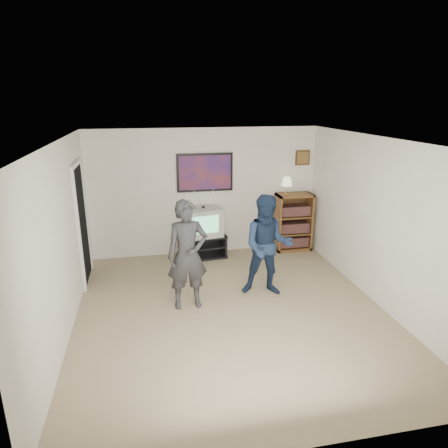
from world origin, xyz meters
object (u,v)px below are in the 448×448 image
object	(u,v)px
bookshelf	(293,222)
person_tall	(187,255)
person_short	(268,246)
crt_television	(204,222)
media_stand	(202,246)

from	to	relation	value
bookshelf	person_tall	distance (m)	3.10
bookshelf	person_short	size ratio (longest dim) A/B	0.72
person_tall	person_short	size ratio (longest dim) A/B	1.01
crt_television	person_tall	world-z (taller)	person_tall
media_stand	person_tall	distance (m)	2.06
crt_television	person_short	world-z (taller)	person_short
crt_television	media_stand	bearing A→B (deg)	170.95
bookshelf	person_tall	world-z (taller)	person_tall
person_short	bookshelf	bearing A→B (deg)	72.64
bookshelf	crt_television	bearing A→B (deg)	-178.47
person_short	person_tall	bearing A→B (deg)	-158.51
person_tall	person_short	distance (m)	1.29
bookshelf	person_short	bearing A→B (deg)	-121.79
media_stand	person_tall	xyz separation A→B (m)	(-0.49, -1.91, 0.60)
crt_television	person_short	xyz separation A→B (m)	(0.75, -1.75, 0.08)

